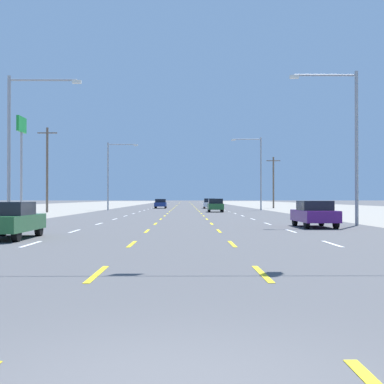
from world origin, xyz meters
The scene contains 16 objects.
ground_plane centered at (0.00, 66.00, 0.00)m, with size 572.00×572.00×0.00m, color #4C4C4F.
lot_apron_right centered at (24.75, 66.00, 0.00)m, with size 28.00×440.00×0.01m, color gray.
lane_markings centered at (0.00, 104.50, 0.01)m, with size 10.64×227.60×0.01m.
signal_span_wire centered at (0.26, 10.67, 5.51)m, with size 25.45×0.53×9.78m.
sedan_far_left_nearest centered at (-6.86, 17.10, 0.76)m, with size 1.80×4.50×1.46m.
sedan_far_right_near centered at (7.21, 25.41, 0.76)m, with size 1.80×4.50×1.46m.
hatchback_inner_right_mid centered at (3.57, 58.30, 0.78)m, with size 1.72×3.90×1.54m.
hatchback_inner_right_midfar centered at (3.74, 78.82, 0.78)m, with size 1.72×3.90×1.54m.
sedan_inner_left_far centered at (-3.74, 80.68, 0.76)m, with size 1.80×4.50×1.46m.
pole_sign_left_row_1 centered at (-15.27, 46.89, 7.09)m, with size 0.24×2.46×9.23m.
streetlight_left_row_0 centered at (-9.67, 27.33, 5.14)m, with size 4.29×0.26×8.74m.
streetlight_right_row_0 centered at (9.73, 27.33, 5.28)m, with size 4.01×0.26×9.07m.
streetlight_left_row_1 centered at (-9.72, 68.02, 5.23)m, with size 4.04×0.26×8.96m.
streetlight_right_row_1 centered at (9.75, 68.02, 5.59)m, with size 4.02×0.26×9.67m.
utility_pole_left_row_1 centered at (-15.36, 56.84, 4.95)m, with size 2.20×0.26×9.50m.
utility_pole_right_row_2 centered at (14.01, 81.65, 4.24)m, with size 2.20×0.26×8.09m.
Camera 1 is at (0.12, -4.63, 1.61)m, focal length 51.33 mm.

